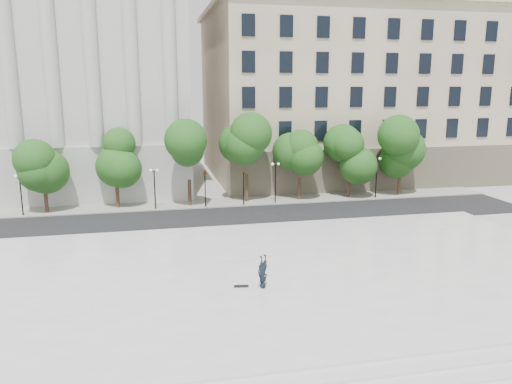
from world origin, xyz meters
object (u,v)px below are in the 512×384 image
traffic_light_west (205,171)px  skateboard (241,286)px  traffic_light_east (243,171)px  person_lying (263,283)px

traffic_light_west → skateboard: 21.63m
traffic_light_east → skateboard: bearing=-101.2°
person_lying → skateboard: (-1.20, 0.38, -0.22)m
person_lying → traffic_light_west: bearing=58.2°
traffic_light_west → traffic_light_east: bearing=0.0°
traffic_light_east → skateboard: size_ratio=4.84×
traffic_light_west → traffic_light_east: 3.86m
person_lying → traffic_light_east: bearing=48.1°
traffic_light_west → person_lying: 21.99m
traffic_light_west → skateboard: traffic_light_west is taller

